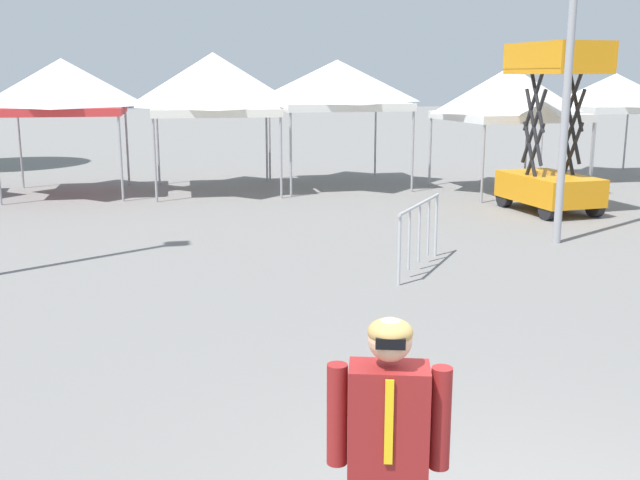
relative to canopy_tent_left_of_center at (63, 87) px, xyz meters
The scene contains 8 objects.
canopy_tent_left_of_center is the anchor object (origin of this frame).
canopy_tent_far_left 3.77m from the canopy_tent_left_of_center, ahead, with size 3.32×3.32×3.60m.
canopy_tent_behind_center 7.15m from the canopy_tent_left_of_center, ahead, with size 3.46×3.46×3.44m.
canopy_tent_behind_left 11.43m from the canopy_tent_left_of_center, ahead, with size 3.36×3.36×3.26m.
canopy_tent_behind_right 15.55m from the canopy_tent_left_of_center, ahead, with size 3.14×3.14×3.09m.
scissor_lift 12.02m from the canopy_tent_left_of_center, 24.91° to the right, with size 1.60×2.42×3.71m.
person_foreground 16.97m from the canopy_tent_left_of_center, 78.65° to the right, with size 0.63×0.35×1.78m.
crowd_barrier_mid_lot 11.30m from the canopy_tent_left_of_center, 56.28° to the right, with size 1.29×1.72×1.08m.
Camera 1 is at (-2.18, -3.61, 2.98)m, focal length 41.51 mm.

